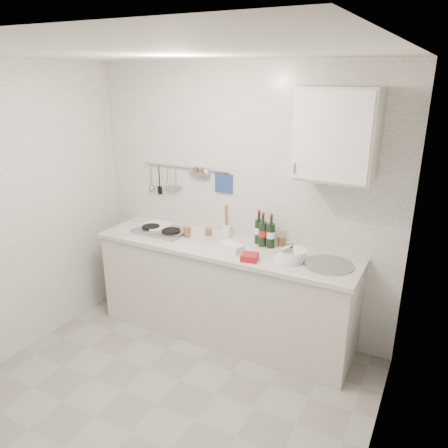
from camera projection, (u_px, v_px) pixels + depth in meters
The scene contains 18 objects.
floor at pixel (157, 405), 3.32m from camera, with size 3.00×3.00×0.00m, color gray.
ceiling at pixel (135, 53), 2.50m from camera, with size 3.00×3.00×0.00m, color silver.
back_wall at pixel (239, 202), 4.08m from camera, with size 3.00×0.02×2.50m, color silver.
wall_left at pixel (0, 220), 3.57m from camera, with size 0.02×2.80×2.50m, color silver.
wall_right at pixel (382, 307), 2.25m from camera, with size 0.02×2.80×2.50m, color silver.
counter at pixel (225, 293), 4.10m from camera, with size 2.44×0.64×0.96m.
wall_rail at pixel (183, 177), 4.26m from camera, with size 0.98×0.09×0.34m.
wall_cabinet at pixel (337, 134), 3.30m from camera, with size 0.60×0.38×0.70m.
plate_stack_hob at pixel (155, 227), 4.34m from camera, with size 0.31×0.31×0.04m.
plate_stack_sink at pixel (292, 256), 3.59m from camera, with size 0.26×0.25×0.11m.
wine_bottles at pixel (264, 229), 3.88m from camera, with size 0.21×0.12×0.31m.
butter_dish at pixel (231, 247), 3.80m from camera, with size 0.22×0.11×0.07m, color white.
strawberry_punnet at pixel (250, 257), 3.61m from camera, with size 0.13×0.13×0.05m, color red.
utensil_crock at pixel (226, 230), 4.08m from camera, with size 0.08×0.08×0.33m.
jar_a at pixel (208, 231), 4.15m from camera, with size 0.06×0.06×0.08m.
jar_b at pixel (281, 241), 3.91m from camera, with size 0.07×0.07×0.09m.
jar_c at pixel (290, 247), 3.76m from camera, with size 0.07×0.07×0.09m.
jar_d at pixel (187, 231), 4.11m from camera, with size 0.07×0.07×0.11m.
Camera 1 is at (1.70, -2.13, 2.40)m, focal length 35.00 mm.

